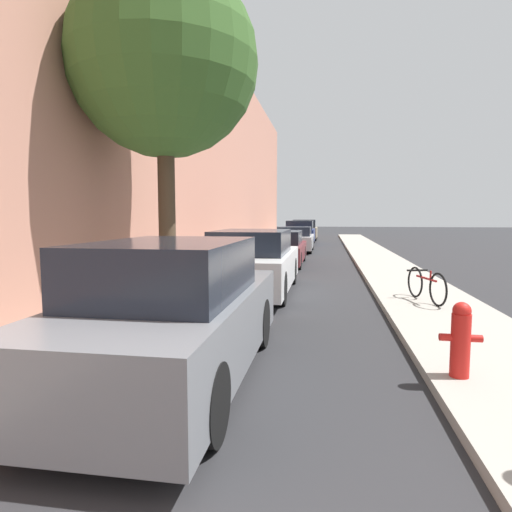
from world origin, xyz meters
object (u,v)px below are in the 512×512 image
at_px(parked_car_silver, 295,239).
at_px(parked_car_navy, 300,233).
at_px(street_tree_near, 164,63).
at_px(fire_hydrant, 461,338).
at_px(parked_car_grey, 175,315).
at_px(parked_car_white, 253,263).
at_px(parked_car_maroon, 280,249).
at_px(bicycle, 426,285).
at_px(parked_car_champagne, 305,230).

height_order(parked_car_silver, parked_car_navy, parked_car_navy).
relative_size(street_tree_near, fire_hydrant, 8.11).
height_order(parked_car_grey, parked_car_white, parked_car_grey).
xyz_separation_m(parked_car_grey, parked_car_white, (-0.07, 5.55, -0.02)).
relative_size(parked_car_grey, parked_car_maroon, 0.93).
bearing_deg(street_tree_near, parked_car_white, 49.86).
height_order(parked_car_navy, street_tree_near, street_tree_near).
bearing_deg(parked_car_white, bicycle, -16.32).
bearing_deg(fire_hydrant, parked_car_silver, 99.86).
bearing_deg(parked_car_grey, fire_hydrant, 5.08).
height_order(parked_car_white, parked_car_silver, parked_car_white).
relative_size(parked_car_navy, fire_hydrant, 5.13).
bearing_deg(parked_car_grey, parked_car_white, 90.74).
xyz_separation_m(parked_car_silver, parked_car_navy, (-0.11, 5.91, 0.10)).
xyz_separation_m(parked_car_silver, street_tree_near, (-1.59, -13.84, 4.19)).
bearing_deg(parked_car_navy, parked_car_grey, -89.86).
height_order(street_tree_near, bicycle, street_tree_near).
bearing_deg(parked_car_silver, street_tree_near, -96.56).
height_order(parked_car_silver, street_tree_near, street_tree_near).
bearing_deg(parked_car_silver, fire_hydrant, -80.14).
xyz_separation_m(parked_car_grey, parked_car_champagne, (-0.01, 28.42, -0.00)).
bearing_deg(bicycle, parked_car_maroon, 102.96).
distance_m(parked_car_navy, bicycle, 19.45).
distance_m(parked_car_silver, parked_car_champagne, 10.78).
bearing_deg(fire_hydrant, bicycle, 82.41).
relative_size(parked_car_white, bicycle, 3.00).
height_order(parked_car_silver, fire_hydrant, parked_car_silver).
height_order(parked_car_navy, bicycle, parked_car_navy).
xyz_separation_m(fire_hydrant, bicycle, (0.56, 4.19, -0.08)).
relative_size(parked_car_white, parked_car_navy, 1.12).
bearing_deg(parked_car_grey, parked_car_silver, 89.84).
bearing_deg(parked_car_champagne, bicycle, -81.37).
distance_m(parked_car_white, parked_car_maroon, 5.98).
distance_m(parked_car_silver, street_tree_near, 14.55).
xyz_separation_m(parked_car_grey, parked_car_maroon, (-0.09, 11.52, -0.12)).
distance_m(parked_car_silver, parked_car_navy, 5.92).
bearing_deg(fire_hydrant, parked_car_grey, -174.92).
bearing_deg(parked_car_champagne, parked_car_maroon, -90.27).
bearing_deg(parked_car_maroon, parked_car_white, -89.83).
bearing_deg(parked_car_navy, fire_hydrant, -82.34).
bearing_deg(fire_hydrant, parked_car_maroon, 105.69).
distance_m(parked_car_white, parked_car_champagne, 22.87).
bearing_deg(parked_car_navy, parked_car_maroon, -90.14).
bearing_deg(parked_car_champagne, parked_car_white, -90.16).
bearing_deg(parked_car_maroon, street_tree_near, -100.64).
xyz_separation_m(parked_car_maroon, street_tree_near, (-1.45, -7.72, 4.20)).
relative_size(parked_car_grey, parked_car_champagne, 1.08).
height_order(parked_car_white, bicycle, parked_car_white).
bearing_deg(parked_car_navy, parked_car_white, -90.04).
distance_m(parked_car_navy, parked_car_champagne, 4.86).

